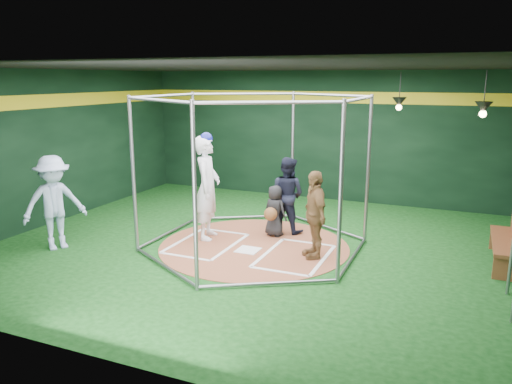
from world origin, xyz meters
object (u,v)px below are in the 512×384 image
at_px(visitor_leopard, 315,214).
at_px(umpire, 287,195).
at_px(batter_figure, 207,187).
at_px(dugout_bench, 511,236).

height_order(visitor_leopard, umpire, visitor_leopard).
distance_m(batter_figure, dugout_bench, 5.81).
bearing_deg(dugout_bench, visitor_leopard, -163.16).
distance_m(visitor_leopard, umpire, 1.66).
relative_size(visitor_leopard, dugout_bench, 0.90).
height_order(batter_figure, umpire, batter_figure).
height_order(batter_figure, dugout_bench, batter_figure).
bearing_deg(dugout_bench, batter_figure, -172.33).
bearing_deg(visitor_leopard, dugout_bench, 72.87).
bearing_deg(umpire, dugout_bench, -172.97).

